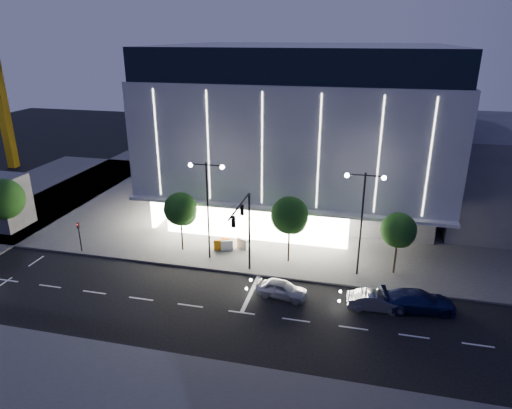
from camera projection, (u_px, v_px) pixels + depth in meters
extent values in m
plane|color=black|center=(222.00, 298.00, 35.03)|extent=(160.00, 160.00, 0.00)
cube|color=#474747|center=(320.00, 199.00, 55.78)|extent=(70.00, 40.00, 0.15)
cube|color=#4C4C51|center=(304.00, 183.00, 55.54)|extent=(28.00, 21.00, 4.00)
cube|color=#9D9DA3|center=(304.00, 125.00, 51.08)|extent=(30.00, 25.00, 11.00)
cube|color=black|center=(306.00, 59.00, 48.63)|extent=(29.40, 24.50, 3.00)
cube|color=white|center=(254.00, 222.00, 44.08)|extent=(18.00, 0.40, 3.60)
cube|color=white|center=(172.00, 196.00, 51.25)|extent=(0.40, 10.00, 3.60)
cube|color=#9D9DA3|center=(283.00, 208.00, 41.78)|extent=(30.00, 2.00, 0.30)
cube|color=white|center=(284.00, 151.00, 39.68)|extent=(24.00, 0.06, 10.00)
cylinder|color=black|center=(249.00, 233.00, 37.96)|extent=(0.18, 0.18, 7.00)
cylinder|color=black|center=(240.00, 206.00, 34.09)|extent=(0.14, 5.80, 0.14)
cube|color=black|center=(242.00, 210.00, 34.94)|extent=(0.28, 0.18, 0.85)
cube|color=black|center=(233.00, 222.00, 32.75)|extent=(0.28, 0.18, 0.85)
sphere|color=#FF0C0C|center=(241.00, 206.00, 34.86)|extent=(0.14, 0.14, 0.14)
cylinder|color=black|center=(208.00, 213.00, 39.57)|extent=(0.16, 0.16, 9.00)
cylinder|color=black|center=(198.00, 164.00, 38.21)|extent=(1.40, 0.10, 0.10)
cylinder|color=black|center=(214.00, 165.00, 37.91)|extent=(1.40, 0.10, 0.10)
sphere|color=white|center=(190.00, 165.00, 38.40)|extent=(0.36, 0.36, 0.36)
sphere|color=white|center=(222.00, 167.00, 37.79)|extent=(0.36, 0.36, 0.36)
cylinder|color=black|center=(361.00, 226.00, 36.74)|extent=(0.16, 0.16, 9.00)
cylinder|color=black|center=(356.00, 175.00, 35.39)|extent=(1.40, 0.10, 0.10)
cylinder|color=black|center=(375.00, 176.00, 35.08)|extent=(1.40, 0.10, 0.10)
sphere|color=white|center=(347.00, 175.00, 35.57)|extent=(0.36, 0.36, 0.36)
sphere|color=white|center=(384.00, 178.00, 34.97)|extent=(0.36, 0.36, 0.36)
cylinder|color=black|center=(80.00, 238.00, 41.86)|extent=(0.12, 0.12, 3.00)
cube|color=black|center=(78.00, 226.00, 41.44)|extent=(0.22, 0.16, 0.55)
sphere|color=#FF0C0C|center=(77.00, 225.00, 41.29)|extent=(0.10, 0.10, 0.10)
cylinder|color=black|center=(182.00, 232.00, 42.05)|extent=(0.16, 0.16, 3.78)
sphere|color=#0E340F|center=(180.00, 209.00, 41.23)|extent=(3.02, 3.02, 3.02)
sphere|color=#0E340F|center=(185.00, 214.00, 41.54)|extent=(2.16, 2.16, 2.16)
sphere|color=#0E340F|center=(177.00, 213.00, 41.26)|extent=(1.94, 1.94, 1.94)
cylinder|color=black|center=(289.00, 242.00, 39.83)|extent=(0.16, 0.16, 4.06)
sphere|color=#0E340F|center=(290.00, 215.00, 38.95)|extent=(3.25, 3.25, 3.25)
sphere|color=#0E340F|center=(293.00, 221.00, 39.27)|extent=(2.32, 2.32, 2.32)
sphere|color=#0E340F|center=(286.00, 219.00, 38.99)|extent=(2.09, 2.09, 2.09)
cylinder|color=black|center=(395.00, 255.00, 37.94)|extent=(0.16, 0.16, 3.64)
sphere|color=#0E340F|center=(398.00, 230.00, 37.16)|extent=(2.91, 2.91, 2.91)
sphere|color=#0E340F|center=(401.00, 235.00, 37.46)|extent=(2.08, 2.08, 2.08)
sphere|color=#0E340F|center=(395.00, 234.00, 37.19)|extent=(1.87, 1.87, 1.87)
imported|color=#B9BBC1|center=(282.00, 289.00, 35.01)|extent=(4.21, 2.15, 1.37)
imported|color=#989B9F|center=(375.00, 301.00, 33.44)|extent=(4.19, 1.74, 1.35)
imported|color=#131847|center=(419.00, 301.00, 33.28)|extent=(5.51, 2.83, 1.53)
cube|color=orange|center=(227.00, 243.00, 42.76)|extent=(1.13, 0.46, 1.00)
cube|color=silver|center=(227.00, 245.00, 42.29)|extent=(1.12, 0.62, 1.00)
cube|color=orange|center=(220.00, 245.00, 42.38)|extent=(1.13, 0.50, 1.00)
cube|color=silver|center=(242.00, 244.00, 42.61)|extent=(1.11, 0.68, 1.00)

